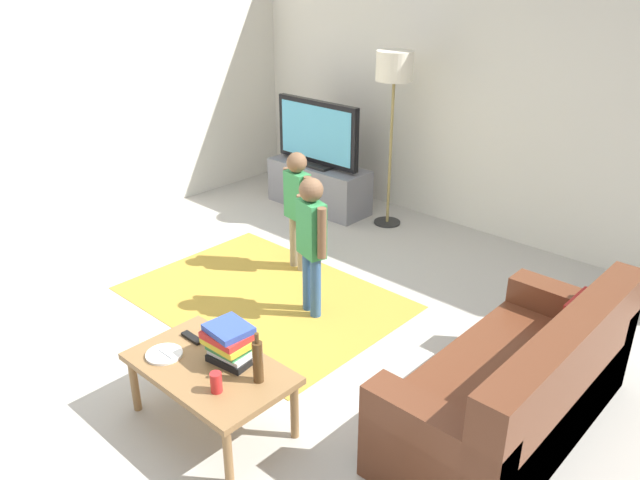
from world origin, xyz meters
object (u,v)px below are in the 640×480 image
couch (521,393)px  child_center (311,235)px  tv (317,134)px  floor_lamp (394,76)px  coffee_table (210,372)px  tv_remote (192,338)px  book_stack (229,343)px  child_near_tv (297,201)px  soda_can (216,382)px  plate (164,354)px  bottle (258,361)px  tv_stand (319,187)px

couch → child_center: bearing=174.6°
tv → floor_lamp: bearing=11.4°
floor_lamp → coffee_table: 3.61m
tv_remote → book_stack: bearing=4.4°
floor_lamp → book_stack: bearing=-69.4°
child_near_tv → soda_can: size_ratio=9.08×
tv → floor_lamp: size_ratio=0.62×
child_near_tv → coffee_table: 2.15m
floor_lamp → tv: bearing=-168.6°
book_stack → couch: bearing=37.9°
couch → book_stack: size_ratio=5.89×
floor_lamp → soda_can: floor_lamp is taller
tv → plate: (1.69, -3.17, -0.42)m
couch → book_stack: (-1.35, -1.05, 0.25)m
floor_lamp → book_stack: size_ratio=5.83×
tv → couch: (3.37, -1.88, -0.56)m
bottle → plate: bearing=-159.9°
child_center → coffee_table: bearing=-71.5°
floor_lamp → plate: bearing=-75.9°
tv → bottle: bearing=-52.1°
book_stack → plate: book_stack is taller
coffee_table → tv_remote: (-0.30, 0.10, 0.06)m
plate → bottle: bearing=20.1°
child_near_tv → soda_can: (1.30, -1.96, -0.18)m
tv → tv_remote: 3.42m
child_center → tv_remote: (0.15, -1.25, -0.25)m
floor_lamp → plate: (0.84, -3.34, -1.12)m
floor_lamp → child_near_tv: 1.65m
book_stack → plate: 0.42m
plate → tv_remote: bearing=95.3°
tv_remote → tv: bearing=120.6°
child_near_tv → tv_remote: 1.92m
book_stack → child_center: bearing=112.0°
couch → bottle: size_ratio=5.72×
tv → tv_remote: bearing=-60.4°
book_stack → tv_remote: bearing=-176.6°
child_near_tv → tv_remote: (0.78, -1.74, -0.23)m
floor_lamp → tv_remote: bearing=-75.3°
tv → plate: size_ratio=5.00×
couch → bottle: couch is taller
soda_can → couch: bearing=47.7°
tv → tv_stand: bearing=90.0°
coffee_table → tv_remote: tv_remote is taller
child_center → tv_stand: bearing=131.5°
coffee_table → plate: bearing=-156.8°
bottle → child_near_tv: bearing=128.9°
coffee_table → bottle: 0.38m
tv → child_center: bearing=-48.2°
floor_lamp → soda_can: bearing=-68.2°
child_center → plate: (0.17, -1.47, -0.25)m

